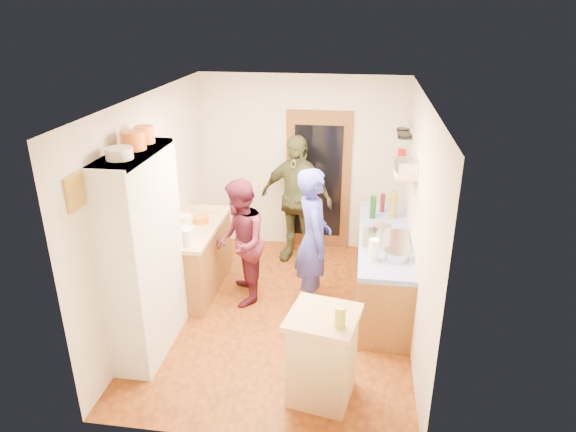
% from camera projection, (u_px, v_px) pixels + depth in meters
% --- Properties ---
extents(floor, '(3.00, 4.00, 0.02)m').
position_uv_depth(floor, '(281.00, 314.00, 6.27)').
color(floor, '#894212').
rests_on(floor, ground).
extents(ceiling, '(3.00, 4.00, 0.02)m').
position_uv_depth(ceiling, '(280.00, 97.00, 5.26)').
color(ceiling, silver).
rests_on(ceiling, ground).
extents(wall_back, '(3.00, 0.02, 2.60)m').
position_uv_depth(wall_back, '(302.00, 164.00, 7.60)').
color(wall_back, beige).
rests_on(wall_back, ground).
extents(wall_front, '(3.00, 0.02, 2.60)m').
position_uv_depth(wall_front, '(240.00, 314.00, 3.93)').
color(wall_front, beige).
rests_on(wall_front, ground).
extents(wall_left, '(0.02, 4.00, 2.60)m').
position_uv_depth(wall_left, '(153.00, 208.00, 5.96)').
color(wall_left, beige).
rests_on(wall_left, ground).
extents(wall_right, '(0.02, 4.00, 2.60)m').
position_uv_depth(wall_right, '(418.00, 222.00, 5.56)').
color(wall_right, beige).
rests_on(wall_right, ground).
extents(door_frame, '(0.95, 0.06, 2.10)m').
position_uv_depth(door_frame, '(318.00, 181.00, 7.63)').
color(door_frame, brown).
rests_on(door_frame, ground).
extents(door_glass, '(0.70, 0.02, 1.70)m').
position_uv_depth(door_glass, '(318.00, 182.00, 7.59)').
color(door_glass, black).
rests_on(door_glass, door_frame).
extents(hutch_body, '(0.40, 1.20, 2.20)m').
position_uv_depth(hutch_body, '(144.00, 255.00, 5.28)').
color(hutch_body, silver).
rests_on(hutch_body, ground).
extents(hutch_top_shelf, '(0.40, 1.14, 0.04)m').
position_uv_depth(hutch_top_shelf, '(132.00, 153.00, 4.87)').
color(hutch_top_shelf, silver).
rests_on(hutch_top_shelf, hutch_body).
extents(plate_stack, '(0.25, 0.25, 0.10)m').
position_uv_depth(plate_stack, '(119.00, 153.00, 4.61)').
color(plate_stack, white).
rests_on(plate_stack, hutch_top_shelf).
extents(orange_pot_a, '(0.22, 0.22, 0.18)m').
position_uv_depth(orange_pot_a, '(134.00, 140.00, 4.89)').
color(orange_pot_a, orange).
rests_on(orange_pot_a, hutch_top_shelf).
extents(orange_pot_b, '(0.19, 0.19, 0.17)m').
position_uv_depth(orange_pot_b, '(144.00, 134.00, 5.12)').
color(orange_pot_b, orange).
rests_on(orange_pot_b, hutch_top_shelf).
extents(left_counter_base, '(0.60, 1.40, 0.85)m').
position_uv_depth(left_counter_base, '(196.00, 259.00, 6.67)').
color(left_counter_base, olive).
rests_on(left_counter_base, ground).
extents(left_counter_top, '(0.64, 1.44, 0.05)m').
position_uv_depth(left_counter_top, '(193.00, 227.00, 6.50)').
color(left_counter_top, tan).
rests_on(left_counter_top, left_counter_base).
extents(toaster, '(0.28, 0.20, 0.20)m').
position_uv_depth(toaster, '(182.00, 236.00, 5.96)').
color(toaster, white).
rests_on(toaster, left_counter_top).
extents(kettle, '(0.17, 0.17, 0.19)m').
position_uv_depth(kettle, '(185.00, 222.00, 6.34)').
color(kettle, white).
rests_on(kettle, left_counter_top).
extents(orange_bowl, '(0.21, 0.21, 0.09)m').
position_uv_depth(orange_bowl, '(201.00, 220.00, 6.55)').
color(orange_bowl, orange).
rests_on(orange_bowl, left_counter_top).
extents(chopping_board, '(0.33, 0.26, 0.02)m').
position_uv_depth(chopping_board, '(206.00, 209.00, 6.96)').
color(chopping_board, tan).
rests_on(chopping_board, left_counter_top).
extents(right_counter_base, '(0.60, 2.20, 0.84)m').
position_uv_depth(right_counter_base, '(382.00, 270.00, 6.40)').
color(right_counter_base, olive).
rests_on(right_counter_base, ground).
extents(right_counter_top, '(0.62, 2.22, 0.06)m').
position_uv_depth(right_counter_top, '(385.00, 237.00, 6.22)').
color(right_counter_top, '#1F3CB5').
rests_on(right_counter_top, right_counter_base).
extents(hob, '(0.55, 0.58, 0.04)m').
position_uv_depth(hob, '(386.00, 240.00, 6.05)').
color(hob, silver).
rests_on(hob, right_counter_top).
extents(pot_on_hob, '(0.21, 0.21, 0.14)m').
position_uv_depth(pot_on_hob, '(382.00, 231.00, 6.07)').
color(pot_on_hob, silver).
rests_on(pot_on_hob, hob).
extents(bottle_a, '(0.09, 0.09, 0.30)m').
position_uv_depth(bottle_a, '(373.00, 207.00, 6.65)').
color(bottle_a, '#143F14').
rests_on(bottle_a, right_counter_top).
extents(bottle_b, '(0.08, 0.08, 0.25)m').
position_uv_depth(bottle_b, '(383.00, 203.00, 6.87)').
color(bottle_b, '#591419').
rests_on(bottle_b, right_counter_top).
extents(bottle_c, '(0.11, 0.11, 0.36)m').
position_uv_depth(bottle_c, '(393.00, 205.00, 6.65)').
color(bottle_c, olive).
rests_on(bottle_c, right_counter_top).
extents(paper_towel, '(0.12, 0.12, 0.25)m').
position_uv_depth(paper_towel, '(374.00, 250.00, 5.56)').
color(paper_towel, white).
rests_on(paper_towel, right_counter_top).
extents(mixing_bowl, '(0.31, 0.31, 0.11)m').
position_uv_depth(mixing_bowl, '(396.00, 255.00, 5.61)').
color(mixing_bowl, silver).
rests_on(mixing_bowl, right_counter_top).
extents(island_base, '(0.64, 0.64, 0.86)m').
position_uv_depth(island_base, '(322.00, 358.00, 4.79)').
color(island_base, tan).
rests_on(island_base, ground).
extents(island_top, '(0.73, 0.73, 0.05)m').
position_uv_depth(island_top, '(323.00, 317.00, 4.62)').
color(island_top, tan).
rests_on(island_top, island_base).
extents(cutting_board, '(0.40, 0.34, 0.02)m').
position_uv_depth(cutting_board, '(320.00, 312.00, 4.67)').
color(cutting_board, white).
rests_on(cutting_board, island_top).
extents(oil_jar, '(0.11, 0.11, 0.19)m').
position_uv_depth(oil_jar, '(340.00, 316.00, 4.41)').
color(oil_jar, '#AD9E2D').
rests_on(oil_jar, island_top).
extents(pan_rail, '(0.02, 0.65, 0.02)m').
position_uv_depth(pan_rail, '(409.00, 124.00, 6.67)').
color(pan_rail, silver).
rests_on(pan_rail, wall_right).
extents(pan_hang_a, '(0.18, 0.18, 0.05)m').
position_uv_depth(pan_hang_a, '(405.00, 136.00, 6.57)').
color(pan_hang_a, black).
rests_on(pan_hang_a, pan_rail).
extents(pan_hang_b, '(0.16, 0.16, 0.05)m').
position_uv_depth(pan_hang_b, '(404.00, 134.00, 6.76)').
color(pan_hang_b, black).
rests_on(pan_hang_b, pan_rail).
extents(pan_hang_c, '(0.17, 0.17, 0.05)m').
position_uv_depth(pan_hang_c, '(403.00, 130.00, 6.94)').
color(pan_hang_c, black).
rests_on(pan_hang_c, pan_rail).
extents(wall_shelf, '(0.26, 0.42, 0.03)m').
position_uv_depth(wall_shelf, '(405.00, 174.00, 5.84)').
color(wall_shelf, tan).
rests_on(wall_shelf, wall_right).
extents(radio, '(0.25, 0.32, 0.15)m').
position_uv_depth(radio, '(406.00, 166.00, 5.80)').
color(radio, silver).
rests_on(radio, wall_shelf).
extents(ext_bracket, '(0.06, 0.10, 0.04)m').
position_uv_depth(ext_bracket, '(405.00, 164.00, 7.06)').
color(ext_bracket, black).
rests_on(ext_bracket, wall_right).
extents(fire_extinguisher, '(0.11, 0.11, 0.32)m').
position_uv_depth(fire_extinguisher, '(401.00, 160.00, 7.05)').
color(fire_extinguisher, red).
rests_on(fire_extinguisher, wall_right).
extents(picture_frame, '(0.03, 0.25, 0.30)m').
position_uv_depth(picture_frame, '(75.00, 192.00, 4.25)').
color(picture_frame, gold).
rests_on(picture_frame, wall_left).
extents(person_hob, '(0.57, 0.73, 1.79)m').
position_uv_depth(person_hob, '(316.00, 241.00, 6.07)').
color(person_hob, '#3338A2').
rests_on(person_hob, ground).
extents(person_left, '(0.77, 0.89, 1.59)m').
position_uv_depth(person_left, '(242.00, 241.00, 6.29)').
color(person_left, '#4C1627').
rests_on(person_left, ground).
extents(person_back, '(1.18, 0.77, 1.86)m').
position_uv_depth(person_back, '(297.00, 199.00, 7.26)').
color(person_back, '#383C21').
rests_on(person_back, ground).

